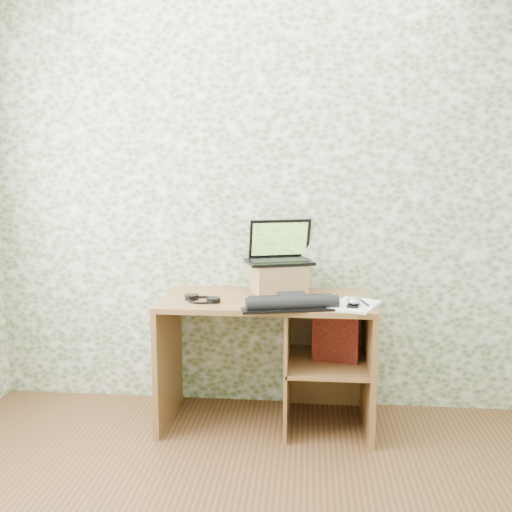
# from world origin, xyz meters

# --- Properties ---
(wall_back) EXTENTS (3.50, 0.00, 3.50)m
(wall_back) POSITION_xyz_m (0.00, 1.75, 1.30)
(wall_back) COLOR white
(wall_back) RESTS_ON ground
(desk) EXTENTS (1.20, 0.60, 0.75)m
(desk) POSITION_xyz_m (0.08, 1.47, 0.48)
(desk) COLOR brown
(desk) RESTS_ON floor
(riser) EXTENTS (0.36, 0.33, 0.18)m
(riser) POSITION_xyz_m (0.06, 1.58, 0.84)
(riser) COLOR #997044
(riser) RESTS_ON desk
(laptop) EXTENTS (0.44, 0.37, 0.25)m
(laptop) POSITION_xyz_m (0.06, 1.63, 0.99)
(laptop) COLOR black
(laptop) RESTS_ON riser
(keyboard) EXTENTS (0.54, 0.38, 0.07)m
(keyboard) POSITION_xyz_m (0.15, 1.25, 0.78)
(keyboard) COLOR black
(keyboard) RESTS_ON desk
(headphones) EXTENTS (0.21, 0.21, 0.03)m
(headphones) POSITION_xyz_m (-0.35, 1.34, 0.76)
(headphones) COLOR black
(headphones) RESTS_ON desk
(notepad) EXTENTS (0.31, 0.36, 0.01)m
(notepad) POSITION_xyz_m (0.49, 1.29, 0.76)
(notepad) COLOR white
(notepad) RESTS_ON desk
(mouse) EXTENTS (0.09, 0.12, 0.04)m
(mouse) POSITION_xyz_m (0.47, 1.24, 0.78)
(mouse) COLOR silver
(mouse) RESTS_ON notepad
(pen) EXTENTS (0.04, 0.15, 0.01)m
(pen) POSITION_xyz_m (0.54, 1.32, 0.77)
(pen) COLOR black
(pen) RESTS_ON notepad
(red_box) EXTENTS (0.27, 0.13, 0.31)m
(red_box) POSITION_xyz_m (0.40, 1.44, 0.55)
(red_box) COLOR maroon
(red_box) RESTS_ON desk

